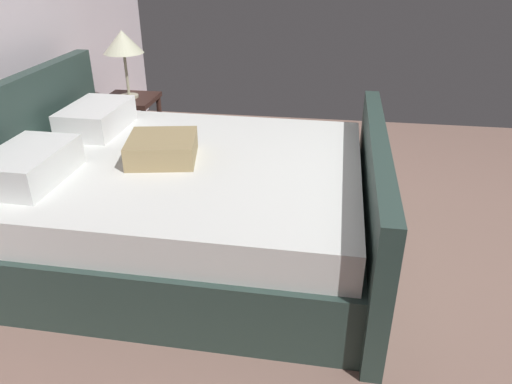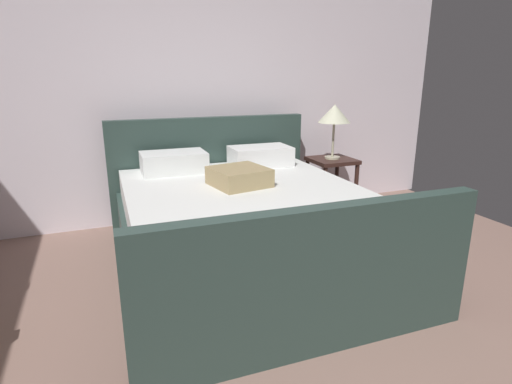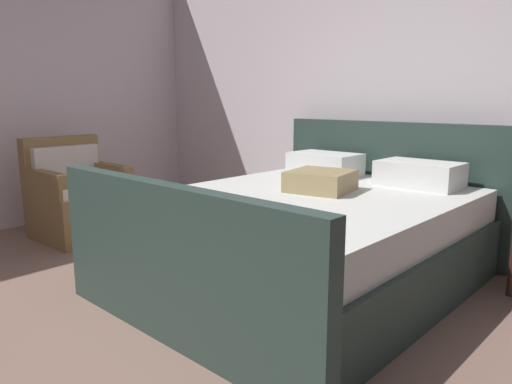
% 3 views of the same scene
% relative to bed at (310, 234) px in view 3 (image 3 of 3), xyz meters
% --- Properties ---
extents(wall_back, '(5.85, 0.12, 2.89)m').
position_rel_bed_xyz_m(wall_back, '(-0.13, 1.34, 1.10)').
color(wall_back, silver).
rests_on(wall_back, ground).
extents(bed, '(1.98, 2.37, 1.06)m').
position_rel_bed_xyz_m(bed, '(0.00, 0.00, 0.00)').
color(bed, '#2C3F3A').
rests_on(bed, ground).
extents(armchair, '(0.75, 0.74, 0.90)m').
position_rel_bed_xyz_m(armchair, '(-2.25, -0.49, 0.01)').
color(armchair, olive).
rests_on(armchair, ground).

